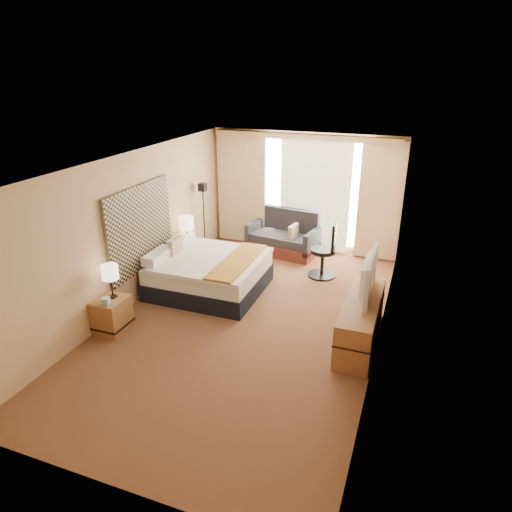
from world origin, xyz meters
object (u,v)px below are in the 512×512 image
(floor_lamp, at_px, (203,205))
(television, at_px, (363,275))
(desk_chair, at_px, (326,253))
(lamp_left, at_px, (110,273))
(bed, at_px, (209,273))
(nightstand_right, at_px, (188,257))
(nightstand_left, at_px, (112,315))
(lamp_right, at_px, (186,223))
(loveseat, at_px, (284,239))
(media_dresser, at_px, (361,321))

(floor_lamp, xyz_separation_m, television, (3.68, -2.13, -0.11))
(television, bearing_deg, desk_chair, 25.27)
(lamp_left, bearing_deg, bed, 65.53)
(nightstand_right, distance_m, floor_lamp, 1.21)
(lamp_left, bearing_deg, television, 17.58)
(nightstand_left, height_order, bed, bed)
(television, bearing_deg, nightstand_left, 107.70)
(floor_lamp, height_order, desk_chair, floor_lamp)
(lamp_right, relative_size, television, 0.54)
(bed, distance_m, loveseat, 2.40)
(bed, bearing_deg, lamp_right, 140.60)
(bed, relative_size, television, 1.69)
(lamp_right, xyz_separation_m, television, (3.60, -1.22, 0.01))
(floor_lamp, bearing_deg, nightstand_left, -89.49)
(nightstand_right, relative_size, lamp_left, 1.01)
(nightstand_right, xyz_separation_m, lamp_right, (0.05, -0.06, 0.75))
(nightstand_right, distance_m, media_dresser, 3.97)
(desk_chair, bearing_deg, nightstand_left, -135.45)
(nightstand_left, xyz_separation_m, nightstand_right, (0.00, 2.50, 0.00))
(media_dresser, xyz_separation_m, lamp_right, (-3.65, 1.39, 0.67))
(media_dresser, distance_m, bed, 2.99)
(bed, bearing_deg, desk_chair, 35.30)
(bed, distance_m, lamp_left, 2.02)
(media_dresser, distance_m, loveseat, 3.72)
(lamp_left, bearing_deg, nightstand_right, 90.35)
(television, bearing_deg, media_dresser, -164.27)
(nightstand_right, relative_size, loveseat, 0.34)
(floor_lamp, bearing_deg, lamp_left, -89.21)
(desk_chair, xyz_separation_m, lamp_left, (-2.69, -3.09, 0.47))
(nightstand_right, height_order, television, television)
(media_dresser, xyz_separation_m, floor_lamp, (-3.73, 2.30, 0.79))
(desk_chair, height_order, television, television)
(nightstand_right, height_order, media_dresser, media_dresser)
(nightstand_left, relative_size, floor_lamp, 0.34)
(nightstand_right, relative_size, lamp_right, 0.90)
(nightstand_left, relative_size, bed, 0.29)
(lamp_left, bearing_deg, floor_lamp, 90.79)
(loveseat, relative_size, lamp_left, 2.96)
(loveseat, bearing_deg, nightstand_right, -125.78)
(bed, bearing_deg, nightstand_right, 139.73)
(media_dresser, relative_size, television, 1.58)
(nightstand_right, bearing_deg, lamp_right, -51.25)
(nightstand_left, distance_m, desk_chair, 4.16)
(bed, xyz_separation_m, lamp_right, (-0.76, 0.62, 0.68))
(floor_lamp, xyz_separation_m, lamp_left, (0.05, -3.28, -0.17))
(media_dresser, bearing_deg, nightstand_left, -164.16)
(desk_chair, bearing_deg, bed, -149.55)
(lamp_right, height_order, television, television)
(media_dresser, height_order, floor_lamp, floor_lamp)
(media_dresser, height_order, bed, bed)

